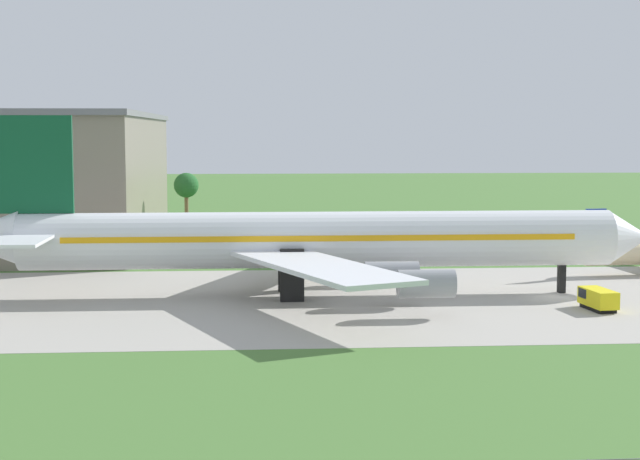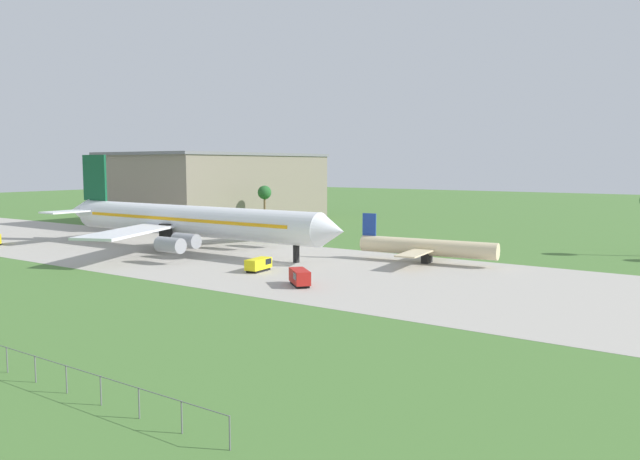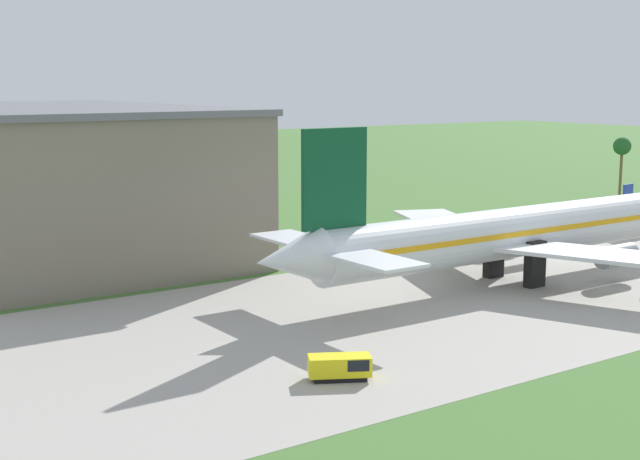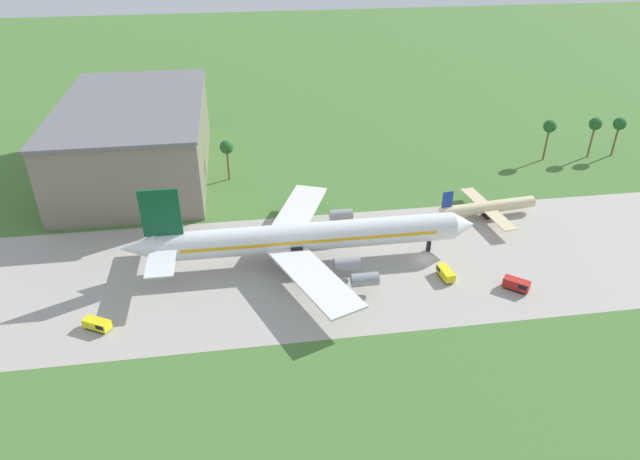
% 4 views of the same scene
% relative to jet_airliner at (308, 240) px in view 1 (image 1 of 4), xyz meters
% --- Properties ---
extents(ground_plane, '(600.00, 600.00, 0.00)m').
position_rel_jet_airliner_xyz_m(ground_plane, '(25.36, -2.95, -5.81)').
color(ground_plane, '#477233').
extents(taxiway_strip, '(320.00, 44.00, 0.02)m').
position_rel_jet_airliner_xyz_m(taxiway_strip, '(25.36, -2.95, -5.80)').
color(taxiway_strip, '#A8A399').
rests_on(taxiway_strip, ground_plane).
extents(jet_airliner, '(72.90, 51.78, 18.63)m').
position_rel_jet_airliner_xyz_m(jet_airliner, '(0.00, 0.00, 0.00)').
color(jet_airliner, white).
rests_on(jet_airliner, ground_plane).
extents(baggage_tug, '(2.54, 5.03, 2.02)m').
position_rel_jet_airliner_xyz_m(baggage_tug, '(27.15, -10.03, -4.70)').
color(baggage_tug, black).
rests_on(baggage_tug, ground_plane).
extents(terminal_building, '(36.72, 61.20, 19.78)m').
position_rel_jet_airliner_xyz_m(terminal_building, '(-39.03, 50.57, 4.09)').
color(terminal_building, slate).
rests_on(terminal_building, ground_plane).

